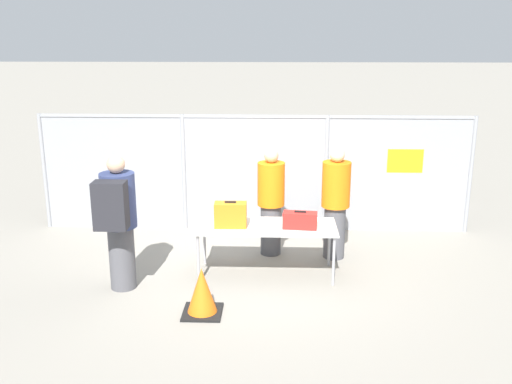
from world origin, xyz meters
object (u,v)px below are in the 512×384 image
object	(u,v)px
suitcase_red	(300,220)
utility_trailer	(364,171)
suitcase_orange	(231,215)
security_worker_far	(335,202)
security_worker_near	(271,200)
inspection_table	(266,229)
traffic_cone	(202,292)
traveler_hooded	(118,218)

from	to	relation	value
suitcase_red	utility_trailer	xyz separation A→B (m)	(1.60, 4.80, -0.44)
suitcase_orange	utility_trailer	bearing A→B (deg)	61.86
suitcase_red	security_worker_far	bearing A→B (deg)	53.62
security_worker_near	utility_trailer	size ratio (longest dim) A/B	0.40
inspection_table	traffic_cone	distance (m)	1.49
suitcase_orange	traffic_cone	xyz separation A→B (m)	(-0.27, -1.16, -0.62)
security_worker_far	utility_trailer	bearing A→B (deg)	-120.60
inspection_table	security_worker_far	size ratio (longest dim) A/B	1.14
suitcase_red	traffic_cone	xyz separation A→B (m)	(-1.23, -1.14, -0.56)
suitcase_red	security_worker_far	world-z (taller)	security_worker_far
security_worker_far	utility_trailer	size ratio (longest dim) A/B	0.41
utility_trailer	traffic_cone	bearing A→B (deg)	-115.42
security_worker_near	suitcase_orange	bearing A→B (deg)	43.72
traveler_hooded	security_worker_near	bearing A→B (deg)	42.27
security_worker_near	security_worker_far	world-z (taller)	security_worker_far
traveler_hooded	suitcase_orange	bearing A→B (deg)	27.50
traveler_hooded	utility_trailer	distance (m)	6.66
security_worker_far	suitcase_red	bearing A→B (deg)	37.39
traveler_hooded	suitcase_red	bearing A→B (deg)	19.33
security_worker_near	traffic_cone	size ratio (longest dim) A/B	2.79
inspection_table	security_worker_near	world-z (taller)	security_worker_near
security_worker_far	traffic_cone	world-z (taller)	security_worker_far
traffic_cone	security_worker_near	bearing A→B (deg)	67.90
inspection_table	utility_trailer	world-z (taller)	inspection_table
inspection_table	security_worker_far	distance (m)	1.25
security_worker_near	utility_trailer	distance (m)	4.44
suitcase_orange	security_worker_far	distance (m)	1.69
suitcase_orange	traveler_hooded	size ratio (longest dim) A/B	0.24
traffic_cone	utility_trailer	bearing A→B (deg)	64.58
inspection_table	security_worker_near	bearing A→B (deg)	85.96
suitcase_red	utility_trailer	bearing A→B (deg)	71.62
security_worker_near	traffic_cone	world-z (taller)	security_worker_near
suitcase_orange	suitcase_red	distance (m)	0.96
inspection_table	traveler_hooded	world-z (taller)	traveler_hooded
traffic_cone	suitcase_orange	bearing A→B (deg)	77.10
traveler_hooded	traffic_cone	size ratio (longest dim) A/B	3.06
inspection_table	suitcase_red	distance (m)	0.50
traveler_hooded	security_worker_far	xyz separation A→B (m)	(2.95, 1.26, -0.12)
utility_trailer	traffic_cone	size ratio (longest dim) A/B	6.99
suitcase_orange	security_worker_far	size ratio (longest dim) A/B	0.26
inspection_table	security_worker_far	bearing A→B (deg)	33.58
suitcase_orange	traveler_hooded	world-z (taller)	traveler_hooded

